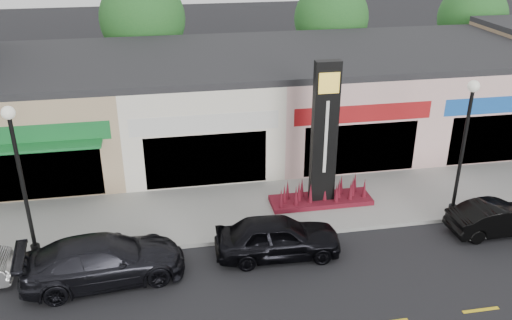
# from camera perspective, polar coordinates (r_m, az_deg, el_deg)

# --- Properties ---
(ground) EXTENTS (120.00, 120.00, 0.00)m
(ground) POSITION_cam_1_polar(r_m,az_deg,el_deg) (18.79, 1.53, -11.81)
(ground) COLOR black
(ground) RESTS_ON ground
(sidewalk) EXTENTS (52.00, 4.30, 0.15)m
(sidewalk) POSITION_cam_1_polar(r_m,az_deg,el_deg) (22.33, -0.73, -5.12)
(sidewalk) COLOR gray
(sidewalk) RESTS_ON ground
(curb) EXTENTS (52.00, 0.20, 0.15)m
(curb) POSITION_cam_1_polar(r_m,az_deg,el_deg) (20.44, 0.33, -8.20)
(curb) COLOR gray
(curb) RESTS_ON ground
(shop_beige) EXTENTS (7.00, 10.85, 4.80)m
(shop_beige) POSITION_cam_1_polar(r_m,az_deg,el_deg) (28.17, -20.70, 4.90)
(shop_beige) COLOR tan
(shop_beige) RESTS_ON ground
(shop_cream) EXTENTS (7.00, 10.01, 4.80)m
(shop_cream) POSITION_cam_1_polar(r_m,az_deg,el_deg) (27.72, -6.32, 6.07)
(shop_cream) COLOR white
(shop_cream) RESTS_ON ground
(shop_pink_w) EXTENTS (7.00, 10.01, 4.80)m
(shop_pink_w) POSITION_cam_1_polar(r_m,az_deg,el_deg) (29.00, 7.70, 6.83)
(shop_pink_w) COLOR beige
(shop_pink_w) RESTS_ON ground
(shop_pink_e) EXTENTS (7.00, 10.01, 4.80)m
(shop_pink_e) POSITION_cam_1_polar(r_m,az_deg,el_deg) (31.80, 19.91, 7.17)
(shop_pink_e) COLOR beige
(shop_pink_e) RESTS_ON ground
(tree_rear_west) EXTENTS (5.20, 5.20, 7.83)m
(tree_rear_west) POSITION_cam_1_polar(r_m,az_deg,el_deg) (34.79, -11.85, 14.31)
(tree_rear_west) COLOR #382619
(tree_rear_west) RESTS_ON ground
(tree_rear_mid) EXTENTS (4.80, 4.80, 7.29)m
(tree_rear_mid) POSITION_cam_1_polar(r_m,az_deg,el_deg) (36.59, 7.92, 14.54)
(tree_rear_mid) COLOR #382619
(tree_rear_mid) RESTS_ON ground
(tree_rear_east) EXTENTS (4.60, 4.60, 6.94)m
(tree_rear_east) POSITION_cam_1_polar(r_m,az_deg,el_deg) (40.81, 21.80, 13.75)
(tree_rear_east) COLOR #382619
(tree_rear_east) RESTS_ON ground
(lamp_west_near) EXTENTS (0.44, 0.44, 5.47)m
(lamp_west_near) POSITION_cam_1_polar(r_m,az_deg,el_deg) (19.51, -23.65, -0.75)
(lamp_west_near) COLOR black
(lamp_west_near) RESTS_ON sidewalk
(lamp_east_near) EXTENTS (0.44, 0.44, 5.47)m
(lamp_east_near) POSITION_cam_1_polar(r_m,az_deg,el_deg) (21.96, 21.15, 2.44)
(lamp_east_near) COLOR black
(lamp_east_near) RESTS_ON sidewalk
(pylon_sign) EXTENTS (4.20, 1.30, 6.00)m
(pylon_sign) POSITION_cam_1_polar(r_m,az_deg,el_deg) (21.84, 7.09, 0.44)
(pylon_sign) COLOR #4E0D1A
(pylon_sign) RESTS_ON sidewalk
(car_dark_sedan) EXTENTS (2.74, 5.51, 1.54)m
(car_dark_sedan) POSITION_cam_1_polar(r_m,az_deg,el_deg) (18.75, -15.78, -10.09)
(car_dark_sedan) COLOR black
(car_dark_sedan) RESTS_ON ground
(car_black_sedan) EXTENTS (1.95, 4.49, 1.51)m
(car_black_sedan) POSITION_cam_1_polar(r_m,az_deg,el_deg) (19.26, 2.31, -8.08)
(car_black_sedan) COLOR black
(car_black_sedan) RESTS_ON ground
(car_black_conv) EXTENTS (1.38, 3.80, 1.25)m
(car_black_conv) POSITION_cam_1_polar(r_m,az_deg,el_deg) (22.53, 24.09, -5.62)
(car_black_conv) COLOR black
(car_black_conv) RESTS_ON ground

